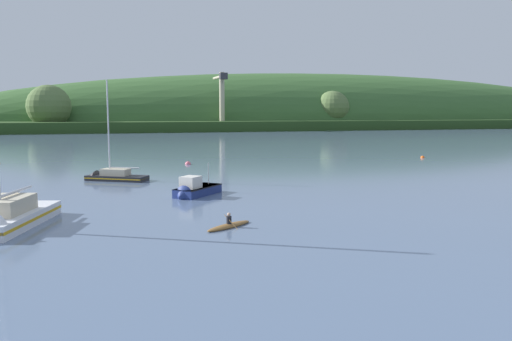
% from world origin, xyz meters
% --- Properties ---
extents(far_shoreline_hill, '(450.13, 111.83, 47.68)m').
position_xyz_m(far_shoreline_hill, '(58.52, 206.81, 0.20)').
color(far_shoreline_hill, '#27431B').
rests_on(far_shoreline_hill, ground).
extents(dockside_crane, '(4.58, 15.61, 21.00)m').
position_xyz_m(dockside_crane, '(9.67, 170.99, 10.38)').
color(dockside_crane, '#4C4C51').
rests_on(dockside_crane, ground).
extents(sailboat_far_left, '(7.26, 4.95, 11.27)m').
position_xyz_m(sailboat_far_left, '(-20.64, 42.86, 0.15)').
color(sailboat_far_left, '#232328').
rests_on(sailboat_far_left, ground).
extents(fishing_boat_moored, '(4.65, 5.16, 3.20)m').
position_xyz_m(fishing_boat_moored, '(-12.95, 31.44, 0.41)').
color(fishing_boat_moored, navy).
rests_on(fishing_boat_moored, ground).
extents(canoe_with_paddler, '(3.37, 2.87, 1.02)m').
position_xyz_m(canoe_with_paddler, '(-11.90, 19.54, 0.10)').
color(canoe_with_paddler, brown).
rests_on(canoe_with_paddler, ground).
extents(mooring_buoy_midchannel, '(0.80, 0.80, 0.88)m').
position_xyz_m(mooring_buoy_midchannel, '(-11.53, 56.86, 0.00)').
color(mooring_buoy_midchannel, '#E06675').
rests_on(mooring_buoy_midchannel, ground).
extents(mooring_buoy_far_upstream, '(0.63, 0.63, 0.71)m').
position_xyz_m(mooring_buoy_far_upstream, '(24.32, 58.70, 0.00)').
color(mooring_buoy_far_upstream, '#EA5B19').
rests_on(mooring_buoy_far_upstream, ground).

